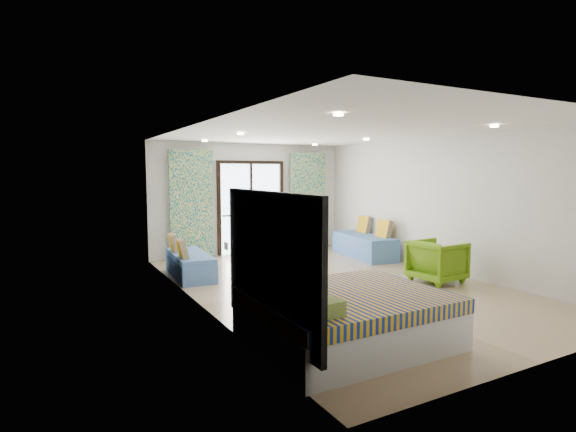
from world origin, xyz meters
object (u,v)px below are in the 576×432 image
bed (345,317)px  daybed_left (189,264)px  daybed_right (365,245)px  coffee_table (277,246)px  armchair (437,259)px

bed → daybed_left: daybed_left is taller
bed → daybed_right: bearing=49.4°
daybed_left → coffee_table: (2.08, 0.35, 0.13)m
daybed_left → coffee_table: size_ratio=2.00×
daybed_left → coffee_table: daybed_left is taller
bed → daybed_right: daybed_right is taller
bed → coffee_table: size_ratio=2.62×
daybed_right → coffee_table: 2.18m
daybed_left → armchair: size_ratio=1.98×
daybed_right → armchair: daybed_right is taller
coffee_table → armchair: armchair is taller
bed → daybed_left: size_ratio=1.31×
coffee_table → armchair: size_ratio=0.99×
bed → coffee_table: (1.44, 4.52, 0.07)m
bed → daybed_left: (-0.63, 4.17, -0.06)m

